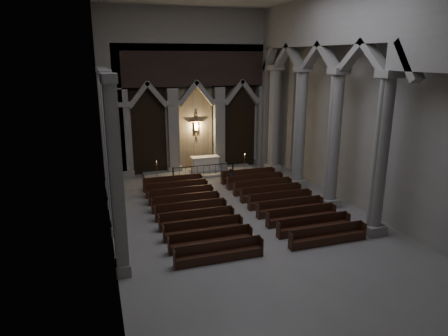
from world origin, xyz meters
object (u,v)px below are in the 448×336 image
(altar, at_px, (205,163))
(candle_stand_left, at_px, (157,177))
(altar_rail, at_px, (204,169))
(candle_stand_right, at_px, (245,168))
(worshipper, at_px, (231,178))
(pews, at_px, (237,207))

(altar, distance_m, candle_stand_left, 4.23)
(altar_rail, bearing_deg, altar, 69.80)
(candle_stand_left, relative_size, candle_stand_right, 1.05)
(candle_stand_left, bearing_deg, worshipper, -30.31)
(candle_stand_right, relative_size, pews, 0.14)
(candle_stand_left, xyz_separation_m, candle_stand_right, (6.72, 0.32, -0.02))
(candle_stand_left, distance_m, candle_stand_right, 6.73)
(candle_stand_left, xyz_separation_m, worshipper, (4.58, -2.68, 0.23))
(altar_rail, xyz_separation_m, candle_stand_left, (-3.49, -0.32, -0.18))
(altar_rail, distance_m, pews, 7.27)
(altar, distance_m, pews, 8.50)
(candle_stand_left, distance_m, worshipper, 5.31)
(altar_rail, bearing_deg, candle_stand_right, 0.06)
(candle_stand_right, distance_m, pews, 7.96)
(altar, bearing_deg, candle_stand_right, -23.46)
(worshipper, bearing_deg, pews, -81.37)
(candle_stand_right, xyz_separation_m, pews, (-3.23, -7.27, -0.12))
(altar, relative_size, candle_stand_right, 1.43)
(pews, relative_size, worshipper, 8.21)
(candle_stand_left, bearing_deg, pews, -63.35)
(altar, xyz_separation_m, candle_stand_left, (-3.93, -1.53, -0.27))
(altar_rail, relative_size, pews, 0.43)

